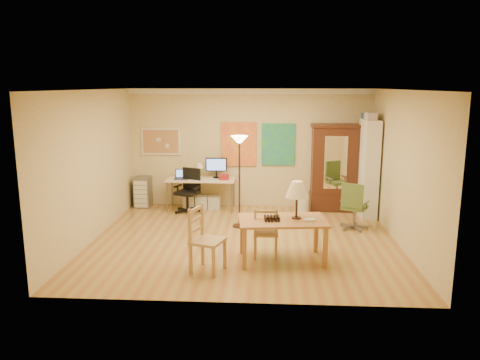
# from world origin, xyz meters

# --- Properties ---
(floor) EXTENTS (5.50, 5.50, 0.00)m
(floor) POSITION_xyz_m (0.00, 0.00, 0.00)
(floor) COLOR #A56C3A
(floor) RESTS_ON ground
(crown_molding) EXTENTS (5.50, 0.08, 0.12)m
(crown_molding) POSITION_xyz_m (0.00, 2.46, 2.64)
(crown_molding) COLOR white
(crown_molding) RESTS_ON floor
(corkboard) EXTENTS (0.90, 0.04, 0.62)m
(corkboard) POSITION_xyz_m (-2.05, 2.47, 1.50)
(corkboard) COLOR tan
(corkboard) RESTS_ON floor
(art_panel_left) EXTENTS (0.80, 0.04, 1.00)m
(art_panel_left) POSITION_xyz_m (-0.25, 2.47, 1.45)
(art_panel_left) COLOR yellow
(art_panel_left) RESTS_ON floor
(art_panel_right) EXTENTS (0.75, 0.04, 0.95)m
(art_panel_right) POSITION_xyz_m (0.65, 2.47, 1.45)
(art_panel_right) COLOR teal
(art_panel_right) RESTS_ON floor
(dining_table) EXTENTS (1.46, 0.97, 1.29)m
(dining_table) POSITION_xyz_m (0.74, -0.94, 0.82)
(dining_table) COLOR brown
(dining_table) RESTS_ON floor
(ladder_chair_back) EXTENTS (0.39, 0.38, 0.85)m
(ladder_chair_back) POSITION_xyz_m (0.40, -0.82, 0.40)
(ladder_chair_back) COLOR #AB894E
(ladder_chair_back) RESTS_ON floor
(ladder_chair_left) EXTENTS (0.57, 0.58, 1.00)m
(ladder_chair_left) POSITION_xyz_m (-0.51, -1.45, 0.47)
(ladder_chair_left) COLOR #AB894E
(ladder_chair_left) RESTS_ON floor
(torchiere_lamp) EXTENTS (0.33, 0.33, 1.82)m
(torchiere_lamp) POSITION_xyz_m (-0.14, 0.83, 1.46)
(torchiere_lamp) COLOR #402519
(torchiere_lamp) RESTS_ON floor
(computer_desk) EXTENTS (1.54, 0.67, 1.16)m
(computer_desk) POSITION_xyz_m (-1.06, 2.16, 0.43)
(computer_desk) COLOR beige
(computer_desk) RESTS_ON floor
(office_chair_black) EXTENTS (0.60, 0.60, 0.97)m
(office_chair_black) POSITION_xyz_m (-1.34, 1.85, 0.26)
(office_chair_black) COLOR black
(office_chair_black) RESTS_ON floor
(office_chair_green) EXTENTS (0.58, 0.58, 0.94)m
(office_chair_green) POSITION_xyz_m (2.11, 0.80, 0.25)
(office_chair_green) COLOR slate
(office_chair_green) RESTS_ON floor
(drawer_cart) EXTENTS (0.35, 0.42, 0.70)m
(drawer_cart) POSITION_xyz_m (-2.46, 2.26, 0.35)
(drawer_cart) COLOR slate
(drawer_cart) RESTS_ON floor
(armoire) EXTENTS (1.06, 0.50, 1.94)m
(armoire) POSITION_xyz_m (1.89, 2.24, 0.84)
(armoire) COLOR black
(armoire) RESTS_ON floor
(bookshelf) EXTENTS (0.31, 0.83, 2.07)m
(bookshelf) POSITION_xyz_m (2.55, 1.80, 1.03)
(bookshelf) COLOR white
(bookshelf) RESTS_ON floor
(wastebin) EXTENTS (0.30, 0.30, 0.37)m
(wastebin) POSITION_xyz_m (1.18, 1.84, 0.18)
(wastebin) COLOR silver
(wastebin) RESTS_ON floor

